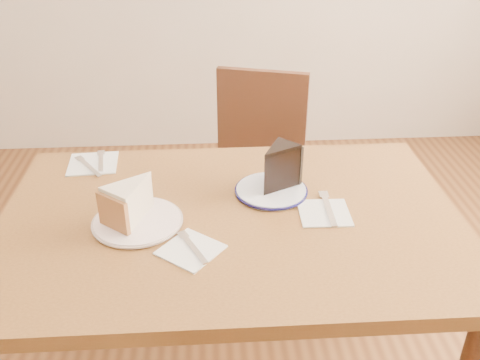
# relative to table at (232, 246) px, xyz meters

# --- Properties ---
(table) EXTENTS (1.20, 0.80, 0.75)m
(table) POSITION_rel_table_xyz_m (0.00, 0.00, 0.00)
(table) COLOR #513216
(table) RESTS_ON ground
(chair_far) EXTENTS (0.53, 0.53, 0.87)m
(chair_far) POSITION_rel_table_xyz_m (0.13, 0.70, -0.17)
(chair_far) COLOR #361B10
(chair_far) RESTS_ON ground
(plate_cream) EXTENTS (0.22, 0.22, 0.01)m
(plate_cream) POSITION_rel_table_xyz_m (-0.24, -0.02, 0.10)
(plate_cream) COLOR white
(plate_cream) RESTS_ON table
(plate_navy) EXTENTS (0.19, 0.19, 0.01)m
(plate_navy) POSITION_rel_table_xyz_m (0.12, 0.11, 0.10)
(plate_navy) COLOR white
(plate_navy) RESTS_ON table
(carrot_cake) EXTENTS (0.16, 0.16, 0.09)m
(carrot_cake) POSITION_rel_table_xyz_m (-0.25, -0.00, 0.15)
(carrot_cake) COLOR beige
(carrot_cake) RESTS_ON plate_cream
(chocolate_cake) EXTENTS (0.14, 0.14, 0.11)m
(chocolate_cake) POSITION_rel_table_xyz_m (0.13, 0.11, 0.17)
(chocolate_cake) COLOR black
(chocolate_cake) RESTS_ON plate_navy
(napkin_cream) EXTENTS (0.18, 0.18, 0.00)m
(napkin_cream) POSITION_rel_table_xyz_m (-0.10, -0.14, 0.10)
(napkin_cream) COLOR white
(napkin_cream) RESTS_ON table
(napkin_navy) EXTENTS (0.13, 0.13, 0.00)m
(napkin_navy) POSITION_rel_table_xyz_m (0.24, -0.01, 0.10)
(napkin_navy) COLOR white
(napkin_navy) RESTS_ON table
(napkin_spare) EXTENTS (0.16, 0.16, 0.00)m
(napkin_spare) POSITION_rel_table_xyz_m (-0.41, 0.31, 0.10)
(napkin_spare) COLOR white
(napkin_spare) RESTS_ON table
(fork_cream) EXTENTS (0.07, 0.13, 0.00)m
(fork_cream) POSITION_rel_table_xyz_m (-0.10, -0.14, 0.10)
(fork_cream) COLOR silver
(fork_cream) RESTS_ON napkin_cream
(knife_navy) EXTENTS (0.02, 0.17, 0.00)m
(knife_navy) POSITION_rel_table_xyz_m (0.26, 0.01, 0.10)
(knife_navy) COLOR silver
(knife_navy) RESTS_ON napkin_navy
(fork_spare) EXTENTS (0.04, 0.14, 0.00)m
(fork_spare) POSITION_rel_table_xyz_m (-0.39, 0.32, 0.10)
(fork_spare) COLOR silver
(fork_spare) RESTS_ON napkin_spare
(knife_spare) EXTENTS (0.10, 0.14, 0.00)m
(knife_spare) POSITION_rel_table_xyz_m (-0.42, 0.29, 0.10)
(knife_spare) COLOR silver
(knife_spare) RESTS_ON napkin_spare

